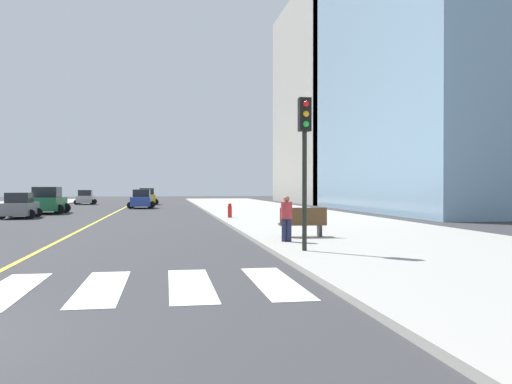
{
  "coord_description": "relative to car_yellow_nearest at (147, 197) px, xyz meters",
  "views": [
    {
      "loc": [
        3.99,
        -7.33,
        2.06
      ],
      "look_at": [
        10.64,
        32.2,
        1.67
      ],
      "focal_mm": 37.81,
      "sensor_mm": 36.0,
      "label": 1
    }
  ],
  "objects": [
    {
      "name": "car_silver_fourth",
      "position": [
        -7.01,
        1.41,
        -0.1
      ],
      "size": [
        2.43,
        3.82,
        1.68
      ],
      "rotation": [
        0.0,
        0.0,
        0.03
      ],
      "color": "#B7B7BC",
      "rests_on": "ground"
    },
    {
      "name": "lane_divider_paint",
      "position": [
        -1.82,
        -16.23,
        -0.88
      ],
      "size": [
        0.16,
        80.0,
        0.01
      ],
      "primitive_type": "cube",
      "color": "yellow",
      "rests_on": "ground"
    },
    {
      "name": "car_blue_second",
      "position": [
        -0.09,
        -11.04,
        -0.05
      ],
      "size": [
        2.58,
        4.06,
        1.8
      ],
      "rotation": [
        0.0,
        0.0,
        3.12
      ],
      "color": "#2D479E",
      "rests_on": "ground"
    },
    {
      "name": "pedestrian_waiting_east",
      "position": [
        6.33,
        -45.28,
        0.14
      ],
      "size": [
        0.4,
        0.4,
        1.6
      ],
      "rotation": [
        0.0,
        0.0,
        6.12
      ],
      "color": "#232847",
      "rests_on": "sidewalk_kerb_east"
    },
    {
      "name": "parking_garage_concrete",
      "position": [
        27.05,
        3.59,
        12.23
      ],
      "size": [
        18.0,
        24.0,
        26.23
      ],
      "primitive_type": "cube",
      "color": "#9E9B93",
      "rests_on": "ground"
    },
    {
      "name": "traffic_light_near_corner",
      "position": [
        6.27,
        -47.97,
        2.48
      ],
      "size": [
        0.36,
        0.41,
        4.56
      ],
      "rotation": [
        0.0,
        0.0,
        3.14
      ],
      "color": "black",
      "rests_on": "sidewalk_kerb_east"
    },
    {
      "name": "sidewalk_kerb_east",
      "position": [
        10.38,
        -36.23,
        -0.81
      ],
      "size": [
        10.0,
        120.0,
        0.15
      ],
      "primitive_type": "cube",
      "color": "#9E9B93",
      "rests_on": "ground"
    },
    {
      "name": "car_green_sixth",
      "position": [
        -6.72,
        -20.33,
        0.07
      ],
      "size": [
        2.86,
        4.59,
        2.05
      ],
      "rotation": [
        0.0,
        0.0,
        0.0
      ],
      "color": "#236B42",
      "rests_on": "ground"
    },
    {
      "name": "car_gray_third",
      "position": [
        -7.25,
        -26.18,
        -0.1
      ],
      "size": [
        2.41,
        3.8,
        1.68
      ],
      "rotation": [
        0.0,
        0.0,
        0.03
      ],
      "color": "slate",
      "rests_on": "ground"
    },
    {
      "name": "car_yellow_nearest",
      "position": [
        0.0,
        0.0,
        0.0
      ],
      "size": [
        2.78,
        4.33,
        1.9
      ],
      "rotation": [
        0.0,
        0.0,
        3.19
      ],
      "color": "gold",
      "rests_on": "ground"
    },
    {
      "name": "fire_hydrant",
      "position": [
        6.1,
        -30.38,
        -0.31
      ],
      "size": [
        0.26,
        0.26,
        0.89
      ],
      "color": "red",
      "rests_on": "sidewalk_kerb_east"
    },
    {
      "name": "park_bench",
      "position": [
        7.33,
        -43.64,
        -0.2
      ],
      "size": [
        1.83,
        0.67,
        1.12
      ],
      "rotation": [
        0.0,
        0.0,
        1.51
      ],
      "color": "brown",
      "rests_on": "sidewalk_kerb_east"
    }
  ]
}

